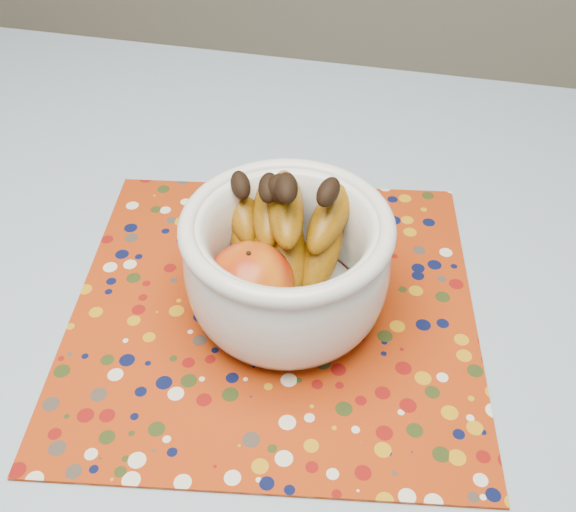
{
  "coord_description": "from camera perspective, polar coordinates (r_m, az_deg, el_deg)",
  "views": [
    {
      "loc": [
        0.17,
        -0.41,
        1.32
      ],
      "look_at": [
        0.06,
        0.08,
        0.84
      ],
      "focal_mm": 42.0,
      "sensor_mm": 36.0,
      "label": 1
    }
  ],
  "objects": [
    {
      "name": "placemat",
      "position": [
        0.76,
        -1.2,
        -4.37
      ],
      "size": [
        0.51,
        0.51,
        0.0
      ],
      "primitive_type": "cube",
      "rotation": [
        0.0,
        0.0,
        0.16
      ],
      "color": "#932908",
      "rests_on": "tablecloth"
    },
    {
      "name": "tablecloth",
      "position": [
        0.72,
        -6.12,
        -8.6
      ],
      "size": [
        1.32,
        1.32,
        0.01
      ],
      "primitive_type": "cube",
      "color": "slate",
      "rests_on": "table"
    },
    {
      "name": "table",
      "position": [
        0.79,
        -5.67,
        -12.25
      ],
      "size": [
        1.2,
        1.2,
        0.75
      ],
      "color": "brown",
      "rests_on": "ground"
    },
    {
      "name": "fruit_bowl",
      "position": [
        0.7,
        -0.49,
        0.33
      ],
      "size": [
        0.23,
        0.22,
        0.17
      ],
      "color": "silver",
      "rests_on": "placemat"
    }
  ]
}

